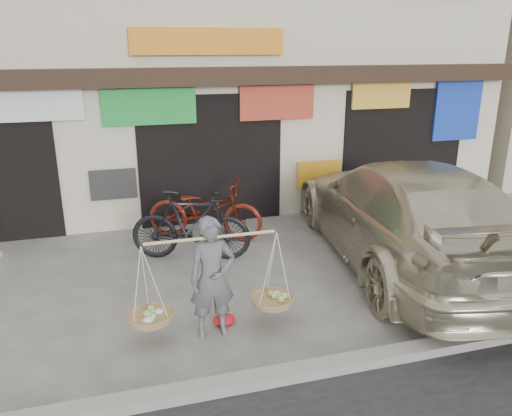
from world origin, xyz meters
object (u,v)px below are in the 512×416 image
object	(u,v)px
bike_1	(191,225)
suv	(404,212)
street_vendor	(212,283)
bike_2	(205,210)

from	to	relation	value
bike_1	suv	xyz separation A→B (m)	(3.54, -1.07, 0.26)
street_vendor	suv	bearing A→B (deg)	21.58
street_vendor	bike_2	size ratio (longest dim) A/B	0.96
street_vendor	bike_2	world-z (taller)	street_vendor
bike_2	suv	bearing A→B (deg)	-97.45
bike_1	bike_2	size ratio (longest dim) A/B	0.94
bike_1	bike_2	bearing A→B (deg)	-5.71
bike_2	suv	size ratio (longest dim) A/B	0.35
bike_1	suv	bearing A→B (deg)	-87.62
suv	street_vendor	bearing A→B (deg)	28.76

